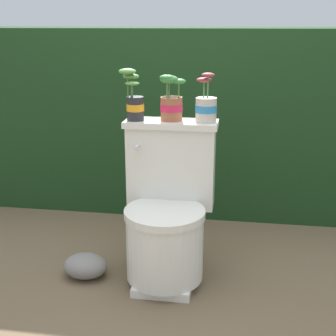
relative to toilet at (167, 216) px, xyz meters
name	(u,v)px	position (x,y,z in m)	size (l,w,h in m)	color
ground_plane	(171,287)	(0.04, -0.10, -0.34)	(12.00, 12.00, 0.00)	brown
hedge_backdrop	(198,115)	(0.04, 1.23, 0.27)	(3.72, 0.95, 1.22)	#193819
toilet	(167,216)	(0.00, 0.00, 0.00)	(0.46, 0.49, 0.79)	silver
potted_plant_left	(134,100)	(-0.18, 0.12, 0.55)	(0.12, 0.10, 0.25)	#262628
potted_plant_midleft	(171,103)	(0.00, 0.14, 0.54)	(0.13, 0.12, 0.23)	#9E5638
potted_plant_middle	(206,106)	(0.17, 0.14, 0.53)	(0.11, 0.11, 0.24)	beige
garden_stone	(85,266)	(-0.41, -0.07, -0.27)	(0.22, 0.18, 0.12)	gray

